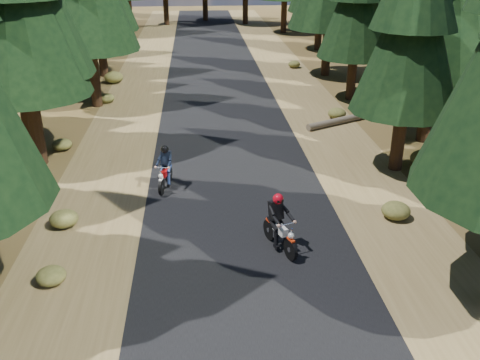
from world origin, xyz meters
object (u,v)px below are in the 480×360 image
log_far (466,172)px  rider_follow (165,174)px  log_near (357,117)px  rider_lead (280,232)px

log_far → rider_follow: (-10.82, -0.19, 0.38)m
log_far → rider_follow: 10.83m
rider_follow → log_far: bearing=-167.4°
log_far → rider_follow: rider_follow is taller
log_near → log_far: log_near is taller
log_near → rider_follow: bearing=-169.6°
log_near → log_far: size_ratio=1.46×
rider_follow → rider_lead: bearing=139.1°
log_far → rider_follow: size_ratio=2.35×
log_near → rider_lead: (-5.42, -11.25, 0.38)m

